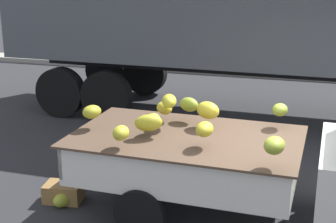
# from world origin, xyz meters

# --- Properties ---
(ground) EXTENTS (220.00, 220.00, 0.00)m
(ground) POSITION_xyz_m (0.00, 0.00, 0.00)
(ground) COLOR #28282B
(curb_strip) EXTENTS (80.00, 0.80, 0.16)m
(curb_strip) POSITION_xyz_m (0.00, 8.67, 0.08)
(curb_strip) COLOR gray
(curb_strip) RESTS_ON ground
(fallen_banana_bunch_near_tailgate) EXTENTS (0.29, 0.34, 0.20)m
(fallen_banana_bunch_near_tailgate) POSITION_xyz_m (-3.05, -0.62, 0.10)
(fallen_banana_bunch_near_tailgate) COLOR #A3AE31
(fallen_banana_bunch_near_tailgate) RESTS_ON ground
(produce_crate) EXTENTS (0.56, 0.43, 0.26)m
(produce_crate) POSITION_xyz_m (-3.11, -0.46, 0.13)
(produce_crate) COLOR olive
(produce_crate) RESTS_ON ground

